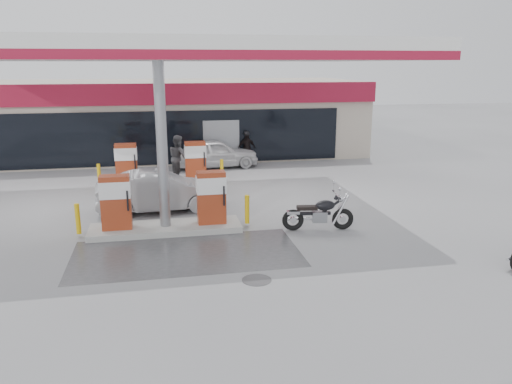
# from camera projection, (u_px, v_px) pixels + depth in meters

# --- Properties ---
(ground) EXTENTS (90.00, 90.00, 0.00)m
(ground) POSITION_uv_depth(u_px,v_px,m) (168.00, 255.00, 13.18)
(ground) COLOR gray
(ground) RESTS_ON ground
(wet_patch) EXTENTS (6.00, 3.00, 0.00)m
(wet_patch) POSITION_uv_depth(u_px,v_px,m) (187.00, 254.00, 13.27)
(wet_patch) COLOR #4C4C4F
(wet_patch) RESTS_ON ground
(drain_cover) EXTENTS (0.70, 0.70, 0.01)m
(drain_cover) POSITION_uv_depth(u_px,v_px,m) (257.00, 280.00, 11.66)
(drain_cover) COLOR #38383A
(drain_cover) RESTS_ON ground
(store_building) EXTENTS (22.00, 8.22, 4.00)m
(store_building) POSITION_uv_depth(u_px,v_px,m) (158.00, 117.00, 27.81)
(store_building) COLOR #B1A594
(store_building) RESTS_ON ground
(canopy) EXTENTS (16.00, 10.02, 5.51)m
(canopy) POSITION_uv_depth(u_px,v_px,m) (157.00, 52.00, 16.61)
(canopy) COLOR silver
(canopy) RESTS_ON ground
(pump_island_near) EXTENTS (5.14, 1.30, 1.78)m
(pump_island_near) POSITION_uv_depth(u_px,v_px,m) (165.00, 208.00, 14.90)
(pump_island_near) COLOR #9E9E99
(pump_island_near) RESTS_ON ground
(pump_island_far) EXTENTS (5.14, 1.30, 1.78)m
(pump_island_far) POSITION_uv_depth(u_px,v_px,m) (162.00, 168.00, 20.60)
(pump_island_far) COLOR #9E9E99
(pump_island_far) RESTS_ON ground
(parked_motorcycle) EXTENTS (2.19, 0.84, 1.12)m
(parked_motorcycle) POSITION_uv_depth(u_px,v_px,m) (319.00, 214.00, 15.06)
(parked_motorcycle) COLOR black
(parked_motorcycle) RESTS_ON ground
(sedan_white) EXTENTS (4.28, 2.09, 1.41)m
(sedan_white) POSITION_uv_depth(u_px,v_px,m) (215.00, 153.00, 24.13)
(sedan_white) COLOR silver
(sedan_white) RESTS_ON ground
(attendant) EXTENTS (1.00, 1.13, 1.94)m
(attendant) POSITION_uv_depth(u_px,v_px,m) (178.00, 157.00, 21.62)
(attendant) COLOR #4E4E52
(attendant) RESTS_ON ground
(hatchback_silver) EXTENTS (4.30, 1.79, 1.38)m
(hatchback_silver) POSITION_uv_depth(u_px,v_px,m) (160.00, 191.00, 16.97)
(hatchback_silver) COLOR gray
(hatchback_silver) RESTS_ON ground
(parked_car_right) EXTENTS (3.85, 1.85, 1.06)m
(parked_car_right) POSITION_uv_depth(u_px,v_px,m) (254.00, 148.00, 26.55)
(parked_car_right) COLOR #581314
(parked_car_right) RESTS_ON ground
(biker_walking) EXTENTS (0.97, 0.49, 1.58)m
(biker_walking) POSITION_uv_depth(u_px,v_px,m) (247.00, 148.00, 24.99)
(biker_walking) COLOR black
(biker_walking) RESTS_ON ground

